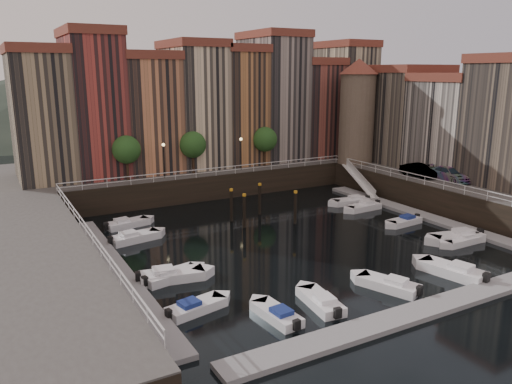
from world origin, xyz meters
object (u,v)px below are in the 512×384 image
boat_left_2 (170,276)px  car_b (419,171)px  corner_tower (357,110)px  gangway (359,179)px  mooring_pilings (258,206)px  car_a (423,170)px  car_c (450,175)px  boat_left_1 (171,276)px  boat_left_0 (195,307)px

boat_left_2 → car_b: 34.43m
boat_left_2 → car_b: (33.39, 7.68, 3.38)m
corner_tower → gangway: corner_tower is taller
mooring_pilings → boat_left_2: size_ratio=1.10×
boat_left_2 → car_a: size_ratio=1.30×
car_a → car_b: 1.57m
corner_tower → car_c: 15.80m
corner_tower → car_b: size_ratio=2.97×
boat_left_1 → car_c: (34.83, 4.33, 3.43)m
car_b → boat_left_1: bearing=-168.8°
car_c → mooring_pilings: bearing=170.6°
boat_left_2 → car_c: 35.31m
corner_tower → boat_left_1: size_ratio=2.97×
mooring_pilings → boat_left_0: 20.45m
corner_tower → boat_left_0: 42.34m
car_a → boat_left_0: bearing=-157.8°
gangway → boat_left_1: 33.27m
gangway → mooring_pilings: bearing=-166.1°
boat_left_1 → mooring_pilings: bearing=26.2°
boat_left_2 → car_a: car_a is taller
gangway → boat_left_0: 36.26m
car_b → car_c: car_c is taller
boat_left_1 → car_c: bearing=-4.1°
boat_left_0 → car_a: 37.88m
corner_tower → car_a: bearing=-80.1°
corner_tower → boat_left_1: (-32.97, -18.65, -9.84)m
boat_left_0 → corner_tower: bearing=24.1°
boat_left_0 → boat_left_1: bearing=74.9°
boat_left_2 → car_a: 35.95m
boat_left_1 → car_b: 34.39m
boat_left_1 → car_a: (34.77, 8.30, 3.32)m
corner_tower → car_a: size_ratio=3.50×
boat_left_2 → car_b: bearing=23.4°
corner_tower → boat_left_2: (-33.01, -18.70, -9.81)m
gangway → car_a: 7.71m
mooring_pilings → car_c: size_ratio=1.05×
mooring_pilings → car_a: car_a is taller
car_c → car_b: bearing=119.0°
mooring_pilings → boat_left_0: size_ratio=1.30×
boat_left_0 → car_b: bearing=9.5°
corner_tower → mooring_pilings: corner_tower is taller
corner_tower → car_a: 12.37m
mooring_pilings → boat_left_1: size_ratio=1.21×
gangway → car_c: 11.07m
boat_left_0 → boat_left_1: (0.31, 5.59, 0.02)m
boat_left_2 → car_c: (34.87, 4.38, 3.39)m
boat_left_0 → boat_left_1: 5.60m
boat_left_1 → boat_left_0: bearing=-104.3°
boat_left_0 → car_b: 36.34m
mooring_pilings → boat_left_0: bearing=-130.6°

